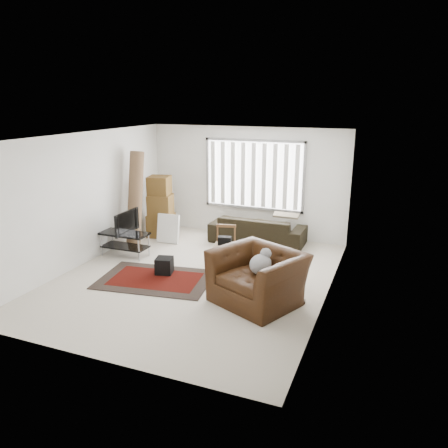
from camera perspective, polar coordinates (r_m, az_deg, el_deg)
The scene contains 11 objects.
room at distance 8.48m, azimuth -2.27°, elevation 5.29°, with size 6.00×6.02×2.71m.
persian_rug at distance 8.54m, azimuth -8.93°, elevation -7.14°, with size 2.30×1.70×0.02m.
tv_stand at distance 9.79m, azimuth -12.83°, elevation -1.94°, with size 1.06×0.48×0.53m.
tv at distance 9.68m, azimuth -12.97°, elevation 0.28°, with size 0.86×0.11×0.49m, color black.
subwoofer at distance 8.73m, azimuth -7.80°, elevation -5.38°, with size 0.32×0.32×0.32m, color black.
moving_boxes at distance 10.95m, azimuth -8.29°, elevation 1.99°, with size 0.72×0.68×1.51m.
white_flatpack at distance 10.52m, azimuth -7.30°, elevation -0.59°, with size 0.54×0.08×0.69m, color silver.
rolled_rug at distance 10.32m, azimuth -11.52°, elevation 3.22°, with size 0.33×0.33×2.18m, color brown.
sofa at distance 10.41m, azimuth 4.41°, elevation -0.20°, with size 2.24×0.97×0.86m, color black.
side_chair at distance 9.06m, azimuth 0.11°, elevation -2.56°, with size 0.52×0.52×0.81m.
armchair at distance 7.40m, azimuth 4.44°, elevation -6.47°, with size 1.77×1.68×1.03m.
Camera 1 is at (3.43, -7.10, 3.37)m, focal length 35.00 mm.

